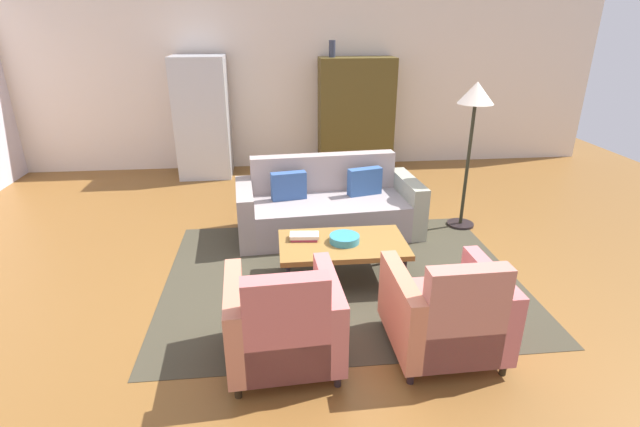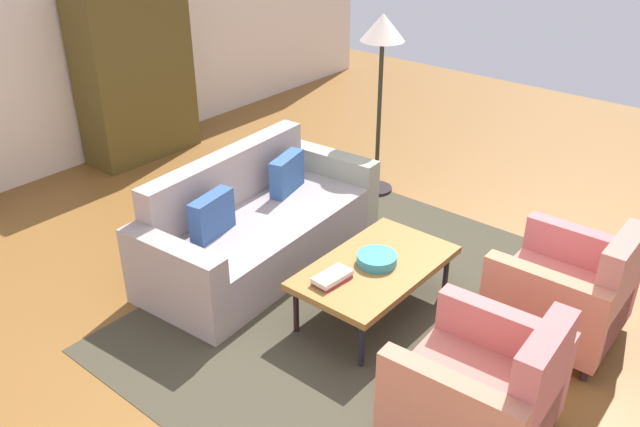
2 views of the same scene
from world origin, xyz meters
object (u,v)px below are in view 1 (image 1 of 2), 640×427
object	(u,v)px
coffee_table	(343,246)
armchair_right	(447,315)
book_stack	(304,236)
cabinet	(356,115)
armchair_left	(284,325)
floor_lamp	(475,107)
couch	(327,207)
fruit_bowl	(344,239)
refrigerator	(203,118)
vase_tall	(332,49)

from	to	relation	value
coffee_table	armchair_right	bearing A→B (deg)	-62.72
book_stack	cabinet	world-z (taller)	cabinet
armchair_left	floor_lamp	xyz separation A→B (m)	(2.24, 2.31, 1.10)
coffee_table	floor_lamp	xyz separation A→B (m)	(1.64, 1.15, 1.08)
couch	cabinet	distance (m)	2.67
fruit_bowl	floor_lamp	xyz separation A→B (m)	(1.63, 1.15, 1.00)
book_stack	refrigerator	bearing A→B (deg)	111.01
fruit_bowl	cabinet	world-z (taller)	cabinet
coffee_table	cabinet	xyz separation A→B (m)	(0.75, 3.67, 0.53)
couch	refrigerator	distance (m)	2.98
floor_lamp	refrigerator	bearing A→B (deg)	143.96
coffee_table	couch	bearing A→B (deg)	90.29
coffee_table	vase_tall	bearing A→B (deg)	84.48
armchair_left	refrigerator	xyz separation A→B (m)	(-1.09, 4.73, 0.58)
armchair_right	cabinet	distance (m)	4.87
coffee_table	book_stack	bearing A→B (deg)	163.81
vase_tall	refrigerator	xyz separation A→B (m)	(-2.04, -0.10, -1.00)
armchair_right	vase_tall	world-z (taller)	vase_tall
armchair_right	floor_lamp	world-z (taller)	floor_lamp
fruit_bowl	armchair_left	bearing A→B (deg)	-117.68
armchair_right	book_stack	bearing A→B (deg)	125.86
book_stack	vase_tall	xyz separation A→B (m)	(0.71, 3.56, 1.49)
floor_lamp	book_stack	bearing A→B (deg)	-152.46
couch	refrigerator	xyz separation A→B (m)	(-1.68, 2.38, 0.64)
fruit_bowl	cabinet	size ratio (longest dim) A/B	0.16
armchair_right	refrigerator	world-z (taller)	refrigerator
book_stack	armchair_left	bearing A→B (deg)	-100.69
couch	coffee_table	world-z (taller)	couch
couch	armchair_right	world-z (taller)	armchair_right
vase_tall	book_stack	bearing A→B (deg)	-101.28
refrigerator	couch	bearing A→B (deg)	-54.78
armchair_left	cabinet	size ratio (longest dim) A/B	0.49
book_stack	coffee_table	bearing A→B (deg)	-16.19
armchair_left	book_stack	xyz separation A→B (m)	(0.24, 1.27, 0.09)
cabinet	refrigerator	bearing A→B (deg)	-177.55
coffee_table	floor_lamp	distance (m)	2.27
book_stack	refrigerator	world-z (taller)	refrigerator
armchair_left	floor_lamp	distance (m)	3.40
floor_lamp	armchair_right	bearing A→B (deg)	-114.23
fruit_bowl	book_stack	distance (m)	0.39
refrigerator	fruit_bowl	bearing A→B (deg)	-64.49
book_stack	floor_lamp	distance (m)	2.47
couch	vase_tall	size ratio (longest dim) A/B	8.56
couch	armchair_right	size ratio (longest dim) A/B	2.45
fruit_bowl	couch	bearing A→B (deg)	91.04
fruit_bowl	book_stack	xyz separation A→B (m)	(-0.37, 0.10, -0.01)
armchair_right	cabinet	size ratio (longest dim) A/B	0.49
couch	armchair_left	size ratio (longest dim) A/B	2.45
armchair_left	fruit_bowl	world-z (taller)	armchair_left
armchair_left	coffee_table	bearing A→B (deg)	59.79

